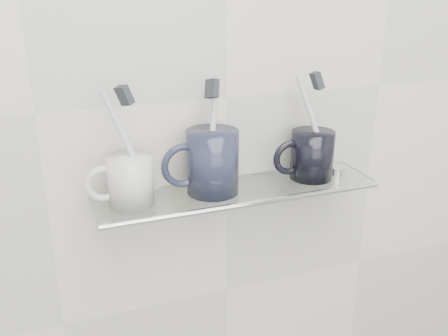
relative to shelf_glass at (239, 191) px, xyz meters
name	(u,v)px	position (x,y,z in m)	size (l,w,h in m)	color
wall_back	(227,98)	(0.00, 0.06, 0.15)	(2.50, 2.50, 0.00)	beige
shelf_glass	(239,191)	(0.00, 0.00, 0.00)	(0.50, 0.12, 0.01)	silver
shelf_rail	(251,204)	(0.00, -0.06, 0.00)	(0.01, 0.01, 0.50)	silver
bracket_left	(115,203)	(-0.21, 0.05, -0.01)	(0.02, 0.02, 0.03)	silver
bracket_right	(328,173)	(0.21, 0.05, -0.01)	(0.02, 0.02, 0.03)	silver
mug_left	(131,180)	(-0.19, 0.00, 0.05)	(0.07, 0.07, 0.08)	silver
mug_left_handle	(104,184)	(-0.23, 0.00, 0.05)	(0.06, 0.06, 0.01)	silver
toothbrush_left	(128,145)	(-0.19, 0.00, 0.10)	(0.01, 0.01, 0.19)	silver
bristles_left	(124,95)	(-0.19, 0.00, 0.19)	(0.01, 0.02, 0.03)	#24272C
mug_center	(213,162)	(-0.05, 0.00, 0.06)	(0.09, 0.09, 0.11)	black
mug_center_handle	(184,165)	(-0.10, 0.00, 0.06)	(0.08, 0.08, 0.01)	black
toothbrush_center	(212,136)	(-0.05, 0.00, 0.10)	(0.01, 0.01, 0.19)	#A5AAAD
bristles_center	(212,89)	(-0.05, 0.00, 0.19)	(0.01, 0.02, 0.03)	#24272C
mug_right	(312,155)	(0.15, 0.00, 0.05)	(0.08, 0.08, 0.09)	black
mug_right_handle	(290,158)	(0.10, 0.00, 0.05)	(0.07, 0.07, 0.01)	black
toothbrush_right	(314,125)	(0.15, 0.00, 0.10)	(0.01, 0.01, 0.19)	silver
bristles_right	(317,81)	(0.15, 0.00, 0.19)	(0.01, 0.02, 0.03)	#24272C
chrome_cap	(336,170)	(0.20, 0.00, 0.01)	(0.04, 0.04, 0.01)	silver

